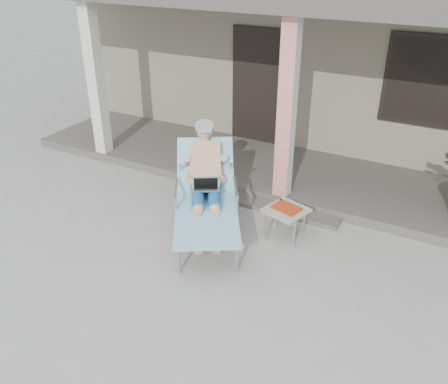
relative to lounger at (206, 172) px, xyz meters
The scene contains 7 objects.
ground 1.46m from the lounger, 56.15° to the right, with size 60.00×60.00×0.00m, color #9E9E99.
house 5.61m from the lounger, 83.15° to the left, with size 10.40×5.40×3.30m.
porch_deck 2.26m from the lounger, 71.82° to the left, with size 10.00×2.00×0.15m, color #605B56.
porch_overhang 2.83m from the lounger, 71.35° to the left, with size 10.00×2.30×2.85m.
porch_step 1.36m from the lounger, 52.57° to the left, with size 2.00×0.30×0.07m, color #605B56.
lounger is the anchor object (origin of this frame).
side_table 1.20m from the lounger, 15.60° to the left, with size 0.62×0.62×0.45m.
Camera 1 is at (2.24, -3.93, 3.59)m, focal length 38.00 mm.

